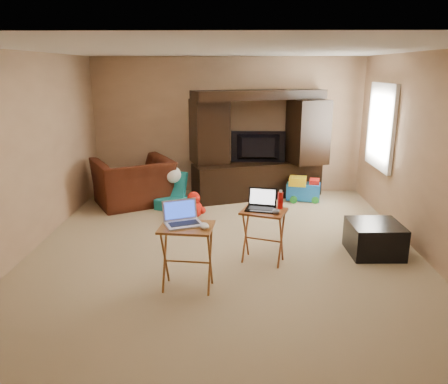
{
  "coord_description": "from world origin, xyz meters",
  "views": [
    {
      "loc": [
        0.1,
        -5.44,
        2.29
      ],
      "look_at": [
        0.0,
        -0.2,
        0.8
      ],
      "focal_mm": 35.0,
      "sensor_mm": 36.0,
      "label": 1
    }
  ],
  "objects_px": {
    "recliner": "(134,182)",
    "tray_table_left": "(187,258)",
    "water_bottle": "(280,200)",
    "tray_table_right": "(263,236)",
    "child_rocker": "(172,191)",
    "laptop_left": "(184,214)",
    "laptop_right": "(261,200)",
    "mouse_right": "(276,211)",
    "entertainment_center": "(258,145)",
    "mouse_left": "(204,226)",
    "television": "(258,148)",
    "plush_toy": "(194,205)",
    "ottoman": "(374,238)",
    "push_toy": "(303,189)"
  },
  "relations": [
    {
      "from": "entertainment_center",
      "to": "mouse_left",
      "type": "relative_size",
      "value": 16.3
    },
    {
      "from": "child_rocker",
      "to": "plush_toy",
      "type": "bearing_deg",
      "value": -28.75
    },
    {
      "from": "child_rocker",
      "to": "ottoman",
      "type": "height_order",
      "value": "child_rocker"
    },
    {
      "from": "mouse_right",
      "to": "water_bottle",
      "type": "height_order",
      "value": "water_bottle"
    },
    {
      "from": "laptop_right",
      "to": "mouse_left",
      "type": "height_order",
      "value": "laptop_right"
    },
    {
      "from": "entertainment_center",
      "to": "tray_table_left",
      "type": "bearing_deg",
      "value": -124.71
    },
    {
      "from": "laptop_right",
      "to": "mouse_right",
      "type": "distance_m",
      "value": 0.24
    },
    {
      "from": "child_rocker",
      "to": "ottoman",
      "type": "bearing_deg",
      "value": -11.58
    },
    {
      "from": "plush_toy",
      "to": "mouse_right",
      "type": "xyz_separation_m",
      "value": [
        1.11,
        -1.74,
        0.47
      ]
    },
    {
      "from": "push_toy",
      "to": "mouse_right",
      "type": "xyz_separation_m",
      "value": [
        -0.76,
        -2.71,
        0.46
      ]
    },
    {
      "from": "laptop_left",
      "to": "mouse_left",
      "type": "distance_m",
      "value": 0.26
    },
    {
      "from": "plush_toy",
      "to": "television",
      "type": "bearing_deg",
      "value": 47.78
    },
    {
      "from": "ottoman",
      "to": "water_bottle",
      "type": "bearing_deg",
      "value": -171.22
    },
    {
      "from": "entertainment_center",
      "to": "tray_table_right",
      "type": "distance_m",
      "value": 2.91
    },
    {
      "from": "television",
      "to": "ottoman",
      "type": "relative_size",
      "value": 1.55
    },
    {
      "from": "television",
      "to": "laptop_left",
      "type": "distance_m",
      "value": 3.59
    },
    {
      "from": "tray_table_left",
      "to": "recliner",
      "type": "bearing_deg",
      "value": 118.23
    },
    {
      "from": "recliner",
      "to": "mouse_left",
      "type": "relative_size",
      "value": 8.51
    },
    {
      "from": "television",
      "to": "plush_toy",
      "type": "bearing_deg",
      "value": 48.62
    },
    {
      "from": "laptop_left",
      "to": "tray_table_right",
      "type": "bearing_deg",
      "value": 14.72
    },
    {
      "from": "recliner",
      "to": "tray_table_left",
      "type": "bearing_deg",
      "value": 82.62
    },
    {
      "from": "laptop_left",
      "to": "water_bottle",
      "type": "relative_size",
      "value": 1.83
    },
    {
      "from": "laptop_right",
      "to": "mouse_right",
      "type": "relative_size",
      "value": 2.58
    },
    {
      "from": "push_toy",
      "to": "mouse_left",
      "type": "bearing_deg",
      "value": -102.7
    },
    {
      "from": "laptop_right",
      "to": "water_bottle",
      "type": "xyz_separation_m",
      "value": [
        0.24,
        0.06,
        -0.02
      ]
    },
    {
      "from": "water_bottle",
      "to": "tray_table_right",
      "type": "bearing_deg",
      "value": -158.2
    },
    {
      "from": "child_rocker",
      "to": "laptop_left",
      "type": "relative_size",
      "value": 1.66
    },
    {
      "from": "child_rocker",
      "to": "plush_toy",
      "type": "xyz_separation_m",
      "value": [
        0.41,
        -0.49,
        -0.09
      ]
    },
    {
      "from": "child_rocker",
      "to": "mouse_left",
      "type": "height_order",
      "value": "mouse_left"
    },
    {
      "from": "recliner",
      "to": "tray_table_left",
      "type": "relative_size",
      "value": 1.73
    },
    {
      "from": "ottoman",
      "to": "water_bottle",
      "type": "distance_m",
      "value": 1.37
    },
    {
      "from": "entertainment_center",
      "to": "laptop_right",
      "type": "distance_m",
      "value": 2.83
    },
    {
      "from": "ottoman",
      "to": "laptop_left",
      "type": "relative_size",
      "value": 1.7
    },
    {
      "from": "tray_table_left",
      "to": "mouse_right",
      "type": "distance_m",
      "value": 1.19
    },
    {
      "from": "laptop_left",
      "to": "laptop_right",
      "type": "relative_size",
      "value": 1.08
    },
    {
      "from": "ottoman",
      "to": "mouse_right",
      "type": "height_order",
      "value": "mouse_right"
    },
    {
      "from": "plush_toy",
      "to": "tray_table_left",
      "type": "relative_size",
      "value": 0.6
    },
    {
      "from": "laptop_right",
      "to": "laptop_left",
      "type": "bearing_deg",
      "value": -127.85
    },
    {
      "from": "recliner",
      "to": "water_bottle",
      "type": "distance_m",
      "value": 3.19
    },
    {
      "from": "plush_toy",
      "to": "ottoman",
      "type": "bearing_deg",
      "value": -29.08
    },
    {
      "from": "mouse_left",
      "to": "laptop_right",
      "type": "bearing_deg",
      "value": 51.69
    },
    {
      "from": "television",
      "to": "recliner",
      "type": "relative_size",
      "value": 0.8
    },
    {
      "from": "plush_toy",
      "to": "mouse_right",
      "type": "height_order",
      "value": "mouse_right"
    },
    {
      "from": "plush_toy",
      "to": "mouse_left",
      "type": "relative_size",
      "value": 2.97
    },
    {
      "from": "mouse_left",
      "to": "plush_toy",
      "type": "bearing_deg",
      "value": 97.72
    },
    {
      "from": "entertainment_center",
      "to": "recliner",
      "type": "xyz_separation_m",
      "value": [
        -2.16,
        -0.55,
        -0.56
      ]
    },
    {
      "from": "child_rocker",
      "to": "tray_table_left",
      "type": "relative_size",
      "value": 0.87
    },
    {
      "from": "recliner",
      "to": "plush_toy",
      "type": "distance_m",
      "value": 1.3
    },
    {
      "from": "tray_table_right",
      "to": "mouse_right",
      "type": "height_order",
      "value": "mouse_right"
    },
    {
      "from": "television",
      "to": "water_bottle",
      "type": "xyz_separation_m",
      "value": [
        0.12,
        -2.71,
        -0.16
      ]
    }
  ]
}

